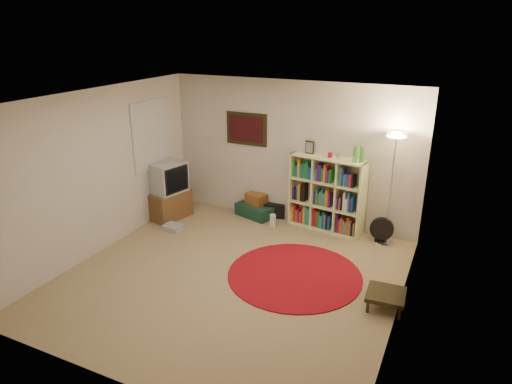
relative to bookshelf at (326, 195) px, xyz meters
The scene contains 12 objects.
room 2.31m from the bookshelf, 109.60° to the right, with size 4.54×4.54×2.54m.
bookshelf is the anchor object (origin of this frame).
floor_lamp 1.42m from the bookshelf, ahead, with size 0.44×0.44×1.85m.
floor_fan 1.09m from the bookshelf, ahead, with size 0.38×0.22×0.44m.
tv_stand 2.83m from the bookshelf, 164.67° to the right, with size 0.66×0.82×1.06m.
dvd_box 2.69m from the bookshelf, 152.92° to the right, with size 0.31×0.26×0.10m.
suitcase 1.41m from the bookshelf, behind, with size 0.79×0.63×0.22m.
wicker_basket 1.35m from the bookshelf, behind, with size 0.43×0.36×0.21m.
duffel_bag 1.12m from the bookshelf, behind, with size 0.44×0.39×0.27m.
paper_towel 1.04m from the bookshelf, 159.14° to the right, with size 0.14×0.14×0.22m.
red_rug 1.83m from the bookshelf, 86.76° to the right, with size 1.91×1.91×0.02m.
side_table 2.46m from the bookshelf, 54.47° to the right, with size 0.50×0.50×0.22m.
Camera 1 is at (2.70, -4.94, 3.38)m, focal length 32.00 mm.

